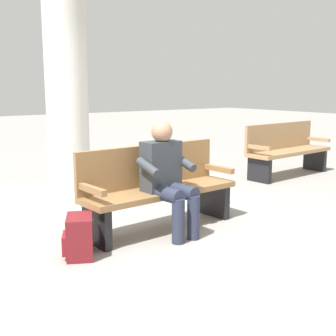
{
  "coord_description": "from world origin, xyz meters",
  "views": [
    {
      "loc": [
        2.68,
        3.83,
        1.53
      ],
      "look_at": [
        0.02,
        0.15,
        0.7
      ],
      "focal_mm": 48.08,
      "sensor_mm": 36.0,
      "label": 1
    }
  ],
  "objects": [
    {
      "name": "bench_far",
      "position": [
        -3.47,
        -1.2,
        0.46
      ],
      "size": [
        1.83,
        0.61,
        0.9
      ],
      "rotation": [
        0.0,
        0.0,
        0.07
      ],
      "color": "#9E7A51",
      "rests_on": "ground"
    },
    {
      "name": "bench_near",
      "position": [
        0.0,
        -0.07,
        0.46
      ],
      "size": [
        1.83,
        0.59,
        0.9
      ],
      "rotation": [
        0.0,
        0.0,
        0.06
      ],
      "color": "olive",
      "rests_on": "ground"
    },
    {
      "name": "backpack",
      "position": [
        1.06,
        0.21,
        0.19
      ],
      "size": [
        0.38,
        0.42,
        0.38
      ],
      "rotation": [
        0.0,
        0.0,
        4.24
      ],
      "color": "maroon",
      "rests_on": "ground"
    },
    {
      "name": "support_pillar",
      "position": [
        -0.06,
        -2.54,
        2.09
      ],
      "size": [
        0.62,
        0.62,
        4.18
      ],
      "primitive_type": "cylinder",
      "color": "silver",
      "rests_on": "ground"
    },
    {
      "name": "ground_plane",
      "position": [
        0.0,
        0.0,
        0.0
      ],
      "size": [
        40.0,
        40.0,
        0.0
      ],
      "primitive_type": "plane",
      "color": "gray"
    },
    {
      "name": "person_seated",
      "position": [
        0.04,
        0.16,
        0.63
      ],
      "size": [
        0.59,
        0.59,
        1.18
      ],
      "rotation": [
        0.0,
        0.0,
        0.06
      ],
      "color": "#33383D",
      "rests_on": "ground"
    }
  ]
}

